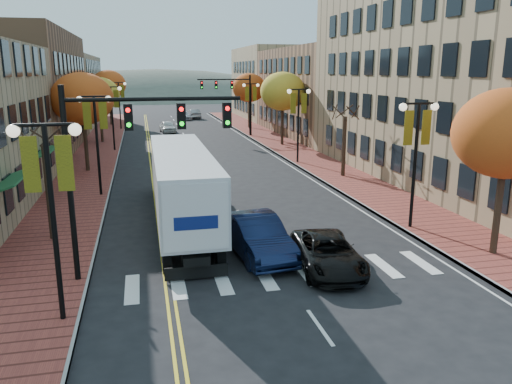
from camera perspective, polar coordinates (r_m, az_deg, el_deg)
ground at (r=17.21m, az=4.98°, el=-12.01°), size 200.00×200.00×0.00m
sidewalk_left at (r=47.98m, az=-17.71°, el=4.20°), size 4.00×85.00×0.15m
sidewalk_right at (r=49.78m, az=3.46°, el=5.15°), size 4.00×85.00×0.15m
building_left_mid at (r=52.20m, az=-26.76°, el=10.12°), size 12.00×24.00×11.00m
building_left_far at (r=76.75m, az=-22.37°, el=10.67°), size 12.00×26.00×9.50m
building_right_near at (r=38.61m, az=25.00°, el=12.53°), size 15.00×28.00×15.00m
building_right_mid at (r=61.41m, az=9.69°, el=11.22°), size 15.00×24.00×10.00m
building_right_far at (r=82.15m, az=3.74°, el=12.30°), size 15.00×20.00×11.00m
tree_left_a at (r=23.68m, az=-22.59°, el=-0.06°), size 0.28×0.28×4.20m
tree_left_b at (r=39.00m, az=-19.25°, el=10.00°), size 4.48×4.48×7.21m
tree_left_c at (r=54.94m, az=-17.49°, el=10.58°), size 4.16×4.16×6.69m
tree_left_d at (r=72.87m, az=-16.48°, el=11.69°), size 4.61×4.61×7.42m
tree_right_a at (r=21.86m, az=26.75°, el=5.95°), size 4.16×4.16×6.69m
tree_right_b at (r=35.93m, az=10.02°, el=5.16°), size 0.28×0.28×4.20m
tree_right_c at (r=50.71m, az=3.06°, el=11.41°), size 4.48×4.48×7.21m
tree_right_d at (r=66.24m, az=-0.80°, el=11.82°), size 4.35×4.35×7.00m
lamp_left_a at (r=15.30m, az=-22.49°, el=0.73°), size 1.96×0.36×6.05m
lamp_left_b at (r=31.01m, az=-17.82°, el=7.20°), size 1.96×0.36×6.05m
lamp_left_c at (r=48.91m, az=-16.16°, el=9.46°), size 1.96×0.36×6.05m
lamp_left_d at (r=66.86m, az=-15.38°, el=10.51°), size 1.96×0.36×6.05m
lamp_right_a at (r=24.35m, az=17.87°, el=5.59°), size 1.96×0.36×6.05m
lamp_right_b at (r=40.78m, az=4.88°, el=9.21°), size 1.96×0.36×6.05m
lamp_right_c at (r=58.15m, az=-0.59°, el=10.58°), size 1.96×0.36×6.05m
traffic_mast_near at (r=17.92m, az=-14.76°, el=5.14°), size 6.10×0.35×7.00m
traffic_mast_far at (r=57.72m, az=-2.59°, el=11.17°), size 6.10×0.34×7.00m
semi_truck at (r=24.76m, az=-8.67°, el=1.42°), size 2.56×15.41×3.85m
navy_sedan at (r=20.52m, az=0.10°, el=-5.05°), size 2.34×5.34×1.71m
black_suv at (r=19.40m, az=8.19°, el=-6.92°), size 2.70×5.00×1.33m
car_far_white at (r=63.17m, az=-10.06°, el=7.37°), size 2.09×4.35×1.43m
car_far_silver at (r=79.49m, az=-8.21°, el=8.62°), size 2.25×4.42×1.23m
car_far_oncoming at (r=81.25m, az=-7.15°, el=8.86°), size 2.07×4.68×1.49m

